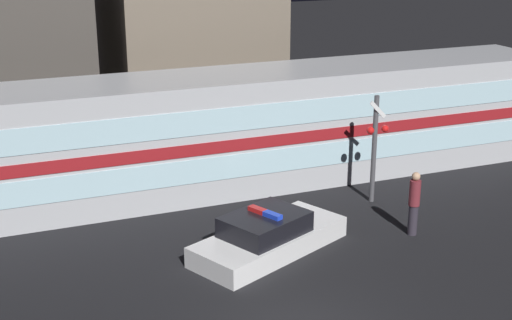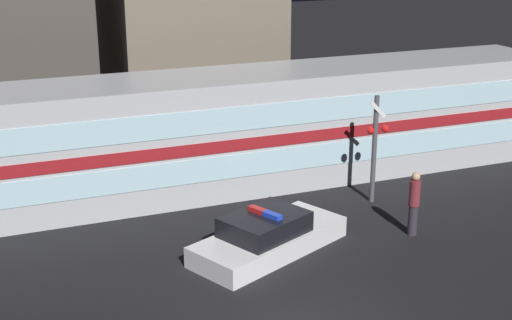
% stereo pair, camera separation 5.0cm
% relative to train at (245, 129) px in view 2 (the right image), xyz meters
% --- Properties ---
extents(train, '(22.26, 3.07, 3.71)m').
position_rel_train_xyz_m(train, '(0.00, 0.00, 0.00)').
color(train, '#B7BABF').
rests_on(train, ground_plane).
extents(police_car, '(4.71, 3.40, 1.20)m').
position_rel_train_xyz_m(police_car, '(-1.32, -5.08, -1.42)').
color(police_car, silver).
rests_on(police_car, ground_plane).
extents(pedestrian, '(0.31, 0.31, 1.83)m').
position_rel_train_xyz_m(pedestrian, '(2.82, -5.58, -0.92)').
color(pedestrian, '#2D2833').
rests_on(pedestrian, ground_plane).
extents(crossing_signal_near, '(0.73, 0.34, 3.36)m').
position_rel_train_xyz_m(crossing_signal_near, '(3.05, -3.03, 0.01)').
color(crossing_signal_near, '#4C4C51').
rests_on(crossing_signal_near, ground_plane).
extents(building_center, '(6.43, 6.13, 8.93)m').
position_rel_train_xyz_m(building_center, '(0.44, 7.57, 2.61)').
color(building_center, '#726656').
rests_on(building_center, ground_plane).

